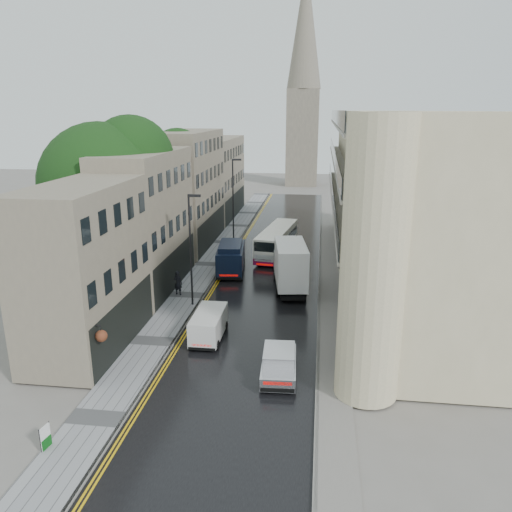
% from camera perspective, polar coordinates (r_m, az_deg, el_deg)
% --- Properties ---
extents(ground, '(200.00, 200.00, 0.00)m').
position_cam_1_polar(ground, '(22.45, -5.91, -22.95)').
color(ground, slate).
rests_on(ground, ground).
extents(road, '(9.00, 85.00, 0.02)m').
position_cam_1_polar(road, '(46.77, 1.74, -1.31)').
color(road, black).
rests_on(road, ground).
extents(left_sidewalk, '(2.70, 85.00, 0.12)m').
position_cam_1_polar(left_sidewalk, '(47.65, -5.28, -0.97)').
color(left_sidewalk, gray).
rests_on(left_sidewalk, ground).
extents(right_sidewalk, '(1.80, 85.00, 0.12)m').
position_cam_1_polar(right_sidewalk, '(46.56, 8.37, -1.50)').
color(right_sidewalk, slate).
rests_on(right_sidewalk, ground).
extents(old_shop_row, '(4.50, 56.00, 12.00)m').
position_cam_1_polar(old_shop_row, '(49.52, -8.92, 6.63)').
color(old_shop_row, gray).
rests_on(old_shop_row, ground).
extents(modern_block, '(8.00, 40.00, 14.00)m').
position_cam_1_polar(modern_block, '(43.86, 15.21, 6.34)').
color(modern_block, beige).
rests_on(modern_block, ground).
extents(church_spire, '(6.40, 6.40, 40.00)m').
position_cam_1_polar(church_spire, '(99.10, 5.50, 19.63)').
color(church_spire, gray).
rests_on(church_spire, ground).
extents(tree_near, '(10.56, 10.56, 13.89)m').
position_cam_1_polar(tree_near, '(41.16, -16.95, 5.50)').
color(tree_near, black).
rests_on(tree_near, ground).
extents(tree_far, '(9.24, 9.24, 12.46)m').
position_cam_1_polar(tree_far, '(53.13, -10.91, 7.44)').
color(tree_far, black).
rests_on(tree_far, ground).
extents(cream_bus, '(3.65, 10.20, 2.72)m').
position_cam_1_polar(cream_bus, '(48.28, 0.45, 0.96)').
color(cream_bus, white).
rests_on(cream_bus, road).
extents(white_lorry, '(3.41, 7.94, 4.04)m').
position_cam_1_polar(white_lorry, '(38.85, 2.54, -1.90)').
color(white_lorry, white).
rests_on(white_lorry, road).
extents(silver_hatchback, '(2.06, 4.32, 1.59)m').
position_cam_1_polar(silver_hatchback, '(26.86, 0.66, -13.52)').
color(silver_hatchback, silver).
rests_on(silver_hatchback, road).
extents(white_van, '(1.78, 4.11, 1.86)m').
position_cam_1_polar(white_van, '(31.28, -7.47, -8.85)').
color(white_van, silver).
rests_on(white_van, road).
extents(navy_van, '(2.85, 5.86, 2.88)m').
position_cam_1_polar(navy_van, '(43.27, -4.44, -0.81)').
color(navy_van, black).
rests_on(navy_van, road).
extents(pedestrian, '(0.81, 0.64, 1.95)m').
position_cam_1_polar(pedestrian, '(39.85, -8.91, -3.05)').
color(pedestrian, black).
rests_on(pedestrian, left_sidewalk).
extents(lamp_post_near, '(0.94, 0.21, 8.31)m').
position_cam_1_polar(lamp_post_near, '(36.72, -7.49, 0.54)').
color(lamp_post_near, black).
rests_on(lamp_post_near, left_sidewalk).
extents(lamp_post_far, '(1.03, 0.44, 8.97)m').
position_cam_1_polar(lamp_post_far, '(55.52, -2.63, 6.39)').
color(lamp_post_far, black).
rests_on(lamp_post_far, left_sidewalk).
extents(estate_sign, '(0.18, 0.64, 1.06)m').
position_cam_1_polar(estate_sign, '(24.59, -22.95, -18.52)').
color(estate_sign, silver).
rests_on(estate_sign, left_sidewalk).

